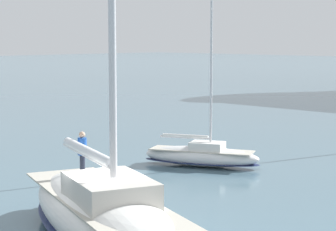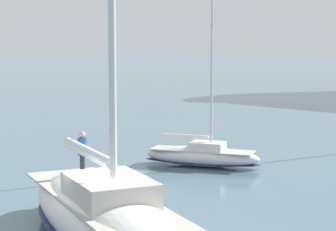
{
  "view_description": "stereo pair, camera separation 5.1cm",
  "coord_description": "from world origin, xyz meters",
  "views": [
    {
      "loc": [
        16.14,
        -13.48,
        6.85
      ],
      "look_at": [
        0.0,
        3.0,
        4.09
      ],
      "focal_mm": 70.0,
      "sensor_mm": 36.0,
      "label": 1
    },
    {
      "loc": [
        16.18,
        -13.45,
        6.85
      ],
      "look_at": [
        0.0,
        3.0,
        4.09
      ],
      "focal_mm": 70.0,
      "sensor_mm": 36.0,
      "label": 2
    }
  ],
  "objects": [
    {
      "name": "sailboat_moored_outer_mooring",
      "position": [
        -6.64,
        12.36,
        0.6
      ],
      "size": [
        6.49,
        4.32,
        8.74
      ],
      "color": "silver",
      "rests_on": "ground"
    },
    {
      "name": "sailboat_main",
      "position": [
        0.03,
        -0.01,
        1.1
      ],
      "size": [
        12.21,
        7.23,
        16.2
      ],
      "color": "white",
      "rests_on": "ground"
    }
  ]
}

